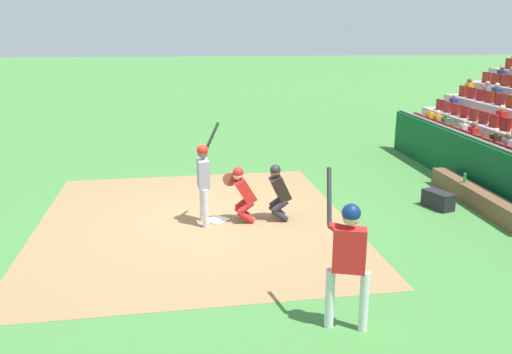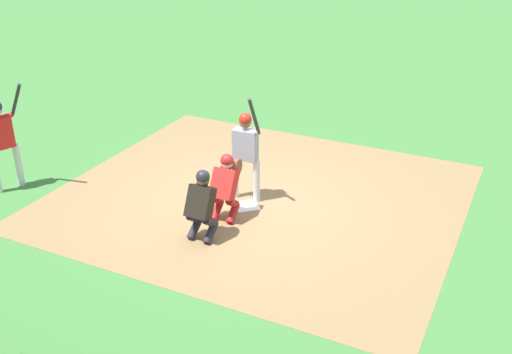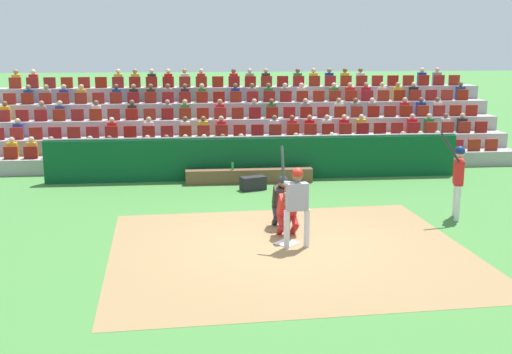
# 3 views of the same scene
# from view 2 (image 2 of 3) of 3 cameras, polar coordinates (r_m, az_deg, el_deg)

# --- Properties ---
(ground_plane) EXTENTS (160.00, 160.00, 0.00)m
(ground_plane) POSITION_cam_2_polar(r_m,az_deg,el_deg) (11.48, -0.89, -2.82)
(ground_plane) COLOR #417D39
(infield_dirt_patch) EXTENTS (7.91, 7.07, 0.01)m
(infield_dirt_patch) POSITION_cam_2_polar(r_m,az_deg,el_deg) (11.86, 0.31, -1.80)
(infield_dirt_patch) COLOR #93724A
(infield_dirt_patch) RESTS_ON ground_plane
(home_plate_marker) EXTENTS (0.62, 0.62, 0.02)m
(home_plate_marker) POSITION_cam_2_polar(r_m,az_deg,el_deg) (11.47, -0.89, -2.75)
(home_plate_marker) COLOR white
(home_plate_marker) RESTS_ON infield_dirt_patch
(batter_at_plate) EXTENTS (0.62, 0.52, 2.19)m
(batter_at_plate) POSITION_cam_2_polar(r_m,az_deg,el_deg) (11.29, -0.97, 2.85)
(batter_at_plate) COLOR silver
(batter_at_plate) RESTS_ON ground_plane
(catcher_crouching) EXTENTS (0.50, 0.74, 1.26)m
(catcher_crouching) POSITION_cam_2_polar(r_m,az_deg,el_deg) (10.78, -2.87, -0.64)
(catcher_crouching) COLOR #B42020
(catcher_crouching) RESTS_ON ground_plane
(home_plate_umpire) EXTENTS (0.48, 0.48, 1.28)m
(home_plate_umpire) POSITION_cam_2_polar(r_m,az_deg,el_deg) (10.18, -5.16, -2.43)
(home_plate_umpire) COLOR #29252E
(home_plate_umpire) RESTS_ON ground_plane
(on_deck_batter) EXTENTS (0.78, 0.61, 2.22)m
(on_deck_batter) POSITION_cam_2_polar(r_m,az_deg,el_deg) (12.70, -22.92, 3.71)
(on_deck_batter) COLOR silver
(on_deck_batter) RESTS_ON ground_plane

